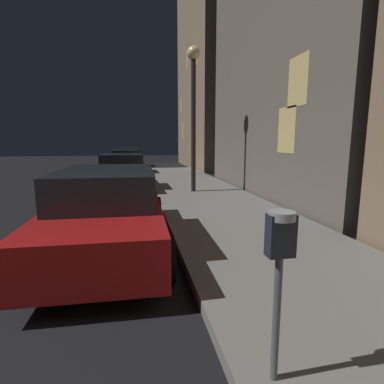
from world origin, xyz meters
The scene contains 8 objects.
parking_meter centered at (4.29, -0.32, 1.13)m, with size 0.19×0.19×1.29m.
car_red centered at (2.85, 3.14, 0.72)m, with size 2.07×4.58×1.43m.
car_black centered at (2.85, 9.68, 0.70)m, with size 2.05×4.07×1.43m.
car_green centered at (2.85, 15.67, 0.72)m, with size 2.11×4.29×1.43m.
car_silver centered at (2.85, 21.31, 0.72)m, with size 2.23×4.60×1.43m.
street_lamp centered at (5.36, 8.19, 3.43)m, with size 0.44×0.44×4.88m.
building_mid centered at (11.13, 7.64, 6.18)m, with size 7.67×9.59×12.37m.
building_far centered at (11.63, 19.89, 7.48)m, with size 8.67×10.27×14.96m.
Camera 1 is at (3.32, -2.15, 1.90)m, focal length 27.97 mm.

